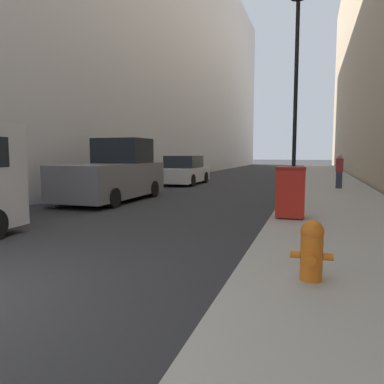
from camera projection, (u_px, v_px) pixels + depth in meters
name	position (u px, v px, depth m)	size (l,w,h in m)	color
sidewalk_right	(329.00, 185.00, 19.40)	(3.58, 60.00, 0.15)	#ADA89E
building_left_glass	(126.00, 51.00, 30.73)	(12.00, 60.00, 20.15)	#BCBCC1
fire_hydrant	(312.00, 249.00, 4.60)	(0.51, 0.40, 0.75)	orange
trash_bin	(291.00, 192.00, 9.08)	(0.69, 0.69, 1.24)	red
lamppost	(297.00, 58.00, 11.76)	(0.46, 0.46, 6.80)	black
pickup_truck	(114.00, 175.00, 13.57)	(2.09, 4.99, 2.27)	slate
parked_sedan_near	(184.00, 171.00, 20.73)	(1.94, 4.12, 1.58)	silver
pedestrian_on_sidewalk	(339.00, 171.00, 16.74)	(0.31, 0.20, 1.54)	#2D3347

